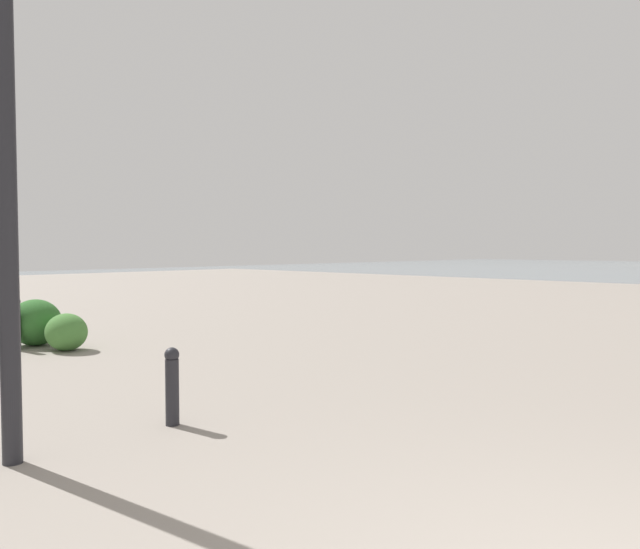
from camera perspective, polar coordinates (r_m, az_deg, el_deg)
The scene contains 5 objects.
lamppost at distance 5.07m, azimuth -27.76°, elevation 17.98°, with size 0.98×0.28×4.49m.
bollard_near at distance 5.57m, azimuth -13.81°, elevation -10.07°, with size 0.13×0.13×0.69m.
bollard_mid at distance 10.38m, azimuth -26.79°, elevation -4.09°, with size 0.13×0.13×0.81m.
shrub_low at distance 10.01m, azimuth -22.87°, elevation -5.04°, with size 0.67×0.61×0.57m.
shrub_round at distance 10.75m, azimuth -25.33°, elevation -4.12°, with size 0.88×0.79×0.74m.
Camera 1 is at (-0.19, 2.37, 1.57)m, focal length 33.82 mm.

